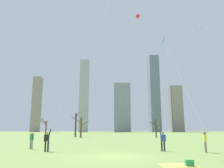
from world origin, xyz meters
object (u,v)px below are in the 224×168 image
(bare_tree_right_of_center, at_px, (156,127))
(picnic_spot, at_px, (184,164))
(distant_kite_low_near_trees_red, at_px, (135,29))
(kite_flyer_foreground_right_purple, at_px, (70,91))
(distant_kite_high_overhead_green, at_px, (201,41))
(bare_tree_rightmost, at_px, (46,127))
(bare_tree_far_right_edge, at_px, (76,124))
(bare_tree_leftmost, at_px, (81,127))
(kite_flyer_midfield_right_yellow, at_px, (149,107))
(bystander_far_off_by_trees, at_px, (32,139))
(kite_flyer_foreground_left_teal, at_px, (194,115))

(bare_tree_right_of_center, bearing_deg, picnic_spot, -100.36)
(bare_tree_right_of_center, bearing_deg, distant_kite_low_near_trees_red, -114.08)
(kite_flyer_foreground_right_purple, bearing_deg, distant_kite_high_overhead_green, 37.90)
(bare_tree_rightmost, bearing_deg, bare_tree_far_right_edge, 10.20)
(distant_kite_high_overhead_green, relative_size, picnic_spot, 10.39)
(bare_tree_right_of_center, xyz_separation_m, bare_tree_rightmost, (-25.79, 2.81, 0.07))
(bare_tree_far_right_edge, bearing_deg, bare_tree_leftmost, -68.64)
(kite_flyer_midfield_right_yellow, relative_size, distant_kite_low_near_trees_red, 0.87)
(picnic_spot, distance_m, bare_tree_right_of_center, 40.72)
(kite_flyer_foreground_right_purple, bearing_deg, bystander_far_off_by_trees, 158.38)
(bare_tree_leftmost, bearing_deg, bare_tree_right_of_center, 2.45)
(kite_flyer_midfield_right_yellow, relative_size, kite_flyer_foreground_left_teal, 1.48)
(kite_flyer_midfield_right_yellow, distance_m, distant_kite_low_near_trees_red, 24.69)
(picnic_spot, relative_size, bare_tree_right_of_center, 0.44)
(kite_flyer_foreground_left_teal, relative_size, bare_tree_rightmost, 2.97)
(picnic_spot, bearing_deg, bystander_far_off_by_trees, 137.57)
(bystander_far_off_by_trees, bearing_deg, bare_tree_right_of_center, 58.59)
(bare_tree_leftmost, bearing_deg, bare_tree_far_right_edge, 111.36)
(bare_tree_right_of_center, bearing_deg, kite_flyer_foreground_left_teal, -96.23)
(bare_tree_rightmost, bearing_deg, kite_flyer_midfield_right_yellow, -62.52)
(distant_kite_high_overhead_green, height_order, bare_tree_right_of_center, distant_kite_high_overhead_green)
(bare_tree_right_of_center, relative_size, bare_tree_rightmost, 0.92)
(kite_flyer_midfield_right_yellow, distance_m, bare_tree_leftmost, 32.99)
(distant_kite_high_overhead_green, bearing_deg, kite_flyer_foreground_right_purple, -142.10)
(picnic_spot, bearing_deg, distant_kite_low_near_trees_red, 87.36)
(kite_flyer_foreground_right_purple, distance_m, bare_tree_right_of_center, 34.79)
(distant_kite_high_overhead_green, relative_size, bare_tree_rightmost, 4.24)
(kite_flyer_foreground_right_purple, distance_m, distant_kite_low_near_trees_red, 24.51)
(bare_tree_leftmost, bearing_deg, kite_flyer_midfield_right_yellow, -73.39)
(kite_flyer_midfield_right_yellow, distance_m, bare_tree_right_of_center, 33.21)
(kite_flyer_foreground_right_purple, xyz_separation_m, picnic_spot, (7.36, -8.60, -5.19))
(bystander_far_off_by_trees, bearing_deg, distant_kite_low_near_trees_red, 53.23)
(picnic_spot, bearing_deg, bare_tree_right_of_center, 79.64)
(kite_flyer_foreground_right_purple, distance_m, distant_kite_high_overhead_green, 27.16)
(picnic_spot, height_order, bare_tree_leftmost, bare_tree_leftmost)
(picnic_spot, height_order, bare_tree_far_right_edge, bare_tree_far_right_edge)
(bare_tree_far_right_edge, bearing_deg, bare_tree_right_of_center, -12.20)
(kite_flyer_foreground_right_purple, bearing_deg, bare_tree_right_of_center, 64.96)
(distant_kite_high_overhead_green, xyz_separation_m, bare_tree_far_right_edge, (-23.62, 20.30, -13.50))
(picnic_spot, bearing_deg, kite_flyer_midfield_right_yellow, 91.54)
(distant_kite_low_near_trees_red, bearing_deg, kite_flyer_midfield_right_yellow, -94.35)
(kite_flyer_foreground_right_purple, distance_m, bare_tree_rightmost, 36.09)
(kite_flyer_midfield_right_yellow, relative_size, bare_tree_right_of_center, 4.78)
(bare_tree_far_right_edge, bearing_deg, kite_flyer_foreground_right_purple, -83.34)
(distant_kite_low_near_trees_red, distance_m, distant_kite_high_overhead_green, 11.67)
(kite_flyer_midfield_right_yellow, bearing_deg, bystander_far_off_by_trees, 167.70)
(kite_flyer_midfield_right_yellow, distance_m, bystander_far_off_by_trees, 11.39)
(kite_flyer_foreground_left_teal, distance_m, bare_tree_rightmost, 41.37)
(distant_kite_high_overhead_green, xyz_separation_m, bare_tree_rightmost, (-30.60, 19.05, -14.27))
(kite_flyer_foreground_left_teal, height_order, distant_kite_low_near_trees_red, distant_kite_low_near_trees_red)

